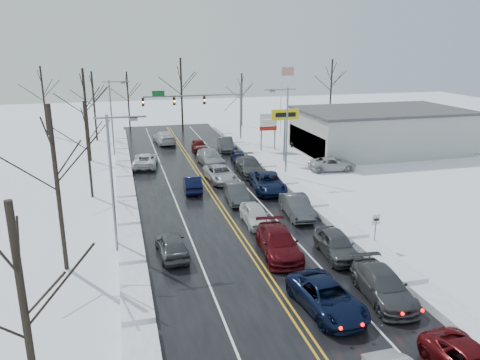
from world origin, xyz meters
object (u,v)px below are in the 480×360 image
object	(u,v)px
traffic_signal_mast	(204,103)
flagpole	(282,96)
dealership_building	(380,130)
tires_plus_sign	(285,118)
oncoming_car_0	(193,191)

from	to	relation	value
traffic_signal_mast	flagpole	world-z (taller)	flagpole
dealership_building	tires_plus_sign	bearing A→B (deg)	-171.53
tires_plus_sign	dealership_building	xyz separation A→B (m)	(13.48, 2.01, -2.34)
flagpole	dealership_building	distance (m)	15.24
traffic_signal_mast	oncoming_car_0	bearing A→B (deg)	-103.74
traffic_signal_mast	oncoming_car_0	world-z (taller)	traffic_signal_mast
tires_plus_sign	flagpole	bearing A→B (deg)	71.56
flagpole	traffic_signal_mast	bearing A→B (deg)	-170.27
flagpole	tires_plus_sign	bearing A→B (deg)	-108.44
tires_plus_sign	oncoming_car_0	size ratio (longest dim) A/B	1.37
flagpole	dealership_building	world-z (taller)	flagpole
dealership_building	traffic_signal_mast	bearing A→B (deg)	154.05
tires_plus_sign	flagpole	xyz separation A→B (m)	(4.67, 14.01, 0.93)
dealership_building	oncoming_car_0	world-z (taller)	dealership_building
tires_plus_sign	dealership_building	size ratio (longest dim) A/B	0.29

